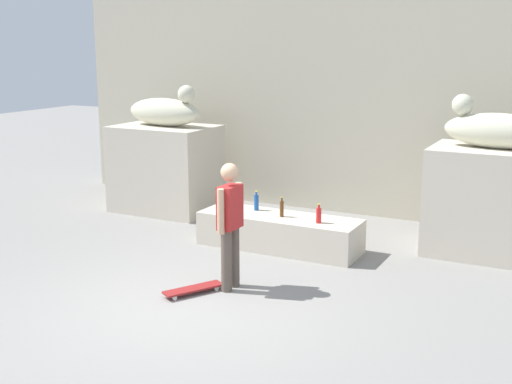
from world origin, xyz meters
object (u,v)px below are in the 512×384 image
at_px(bottle_blue, 256,202).
at_px(bottle_brown, 282,208).
at_px(skateboard, 193,289).
at_px(skater, 230,221).
at_px(bottle_red, 319,215).
at_px(statue_reclining_right, 496,129).
at_px(statue_reclining_left, 165,111).

height_order(bottle_blue, bottle_brown, same).
xyz_separation_m(bottle_blue, bottle_brown, (0.53, -0.18, 0.00)).
height_order(skateboard, bottle_blue, bottle_blue).
distance_m(skater, bottle_red, 1.85).
bearing_deg(skater, bottle_blue, 18.94).
bearing_deg(bottle_brown, statue_reclining_right, 23.45).
xyz_separation_m(statue_reclining_right, bottle_red, (-2.24, -1.33, -1.26)).
bearing_deg(bottle_blue, bottle_brown, -18.76).
relative_size(statue_reclining_left, skateboard, 2.08).
distance_m(skateboard, bottle_blue, 2.49).
distance_m(statue_reclining_left, bottle_brown, 3.47).
xyz_separation_m(statue_reclining_right, skater, (-2.76, -3.09, -0.99)).
distance_m(statue_reclining_right, skateboard, 5.00).
distance_m(statue_reclining_right, bottle_blue, 3.79).
relative_size(skater, bottle_blue, 5.29).
xyz_separation_m(statue_reclining_left, bottle_blue, (2.46, -1.06, -1.25)).
height_order(bottle_brown, bottle_red, bottle_brown).
relative_size(statue_reclining_right, bottle_brown, 5.21).
bearing_deg(statue_reclining_left, bottle_blue, -17.66).
relative_size(skateboard, bottle_blue, 2.51).
bearing_deg(statue_reclining_right, skater, 53.34).
bearing_deg(bottle_red, statue_reclining_left, 159.98).
bearing_deg(skateboard, bottle_red, 8.09).
distance_m(bottle_blue, bottle_brown, 0.56).
relative_size(bottle_blue, bottle_red, 1.08).
distance_m(statue_reclining_right, skater, 4.26).
xyz_separation_m(skater, bottle_blue, (-0.65, 2.02, -0.26)).
bearing_deg(skater, bottle_brown, 4.75).
bearing_deg(statue_reclining_left, skateboard, -45.50).
relative_size(statue_reclining_left, statue_reclining_right, 1.00).
bearing_deg(bottle_blue, bottle_red, -12.45).
height_order(statue_reclining_left, skater, statue_reclining_left).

